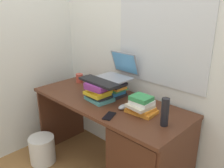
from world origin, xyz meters
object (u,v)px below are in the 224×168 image
Objects in this scene: desk at (139,152)px; water_bottle at (165,112)px; laptop at (118,72)px; computer_mouse at (123,107)px; cell_phone at (109,116)px; book_stack_tall at (113,87)px; wastebasket at (42,150)px; book_stack_side at (141,105)px; mug at (80,78)px; keyboard at (99,82)px; book_stack_keyboard_riser at (99,92)px.

water_bottle reaches higher than desk.
computer_mouse is (0.26, -0.22, -0.21)m from laptop.
book_stack_tall is at bearing 108.58° from cell_phone.
book_stack_tall reaches higher than wastebasket.
book_stack_side is 2.14× the size of mug.
water_bottle is (1.20, -0.17, 0.06)m from mug.
water_bottle is (0.25, -0.05, 0.04)m from book_stack_side.
water_bottle reaches higher than keyboard.
book_stack_keyboard_riser is 0.79× the size of laptop.
computer_mouse is 0.49× the size of water_bottle.
computer_mouse is 0.18m from cell_phone.
cell_phone is (0.28, -0.33, -0.08)m from book_stack_tall.
book_stack_tall is 0.77× the size of laptop.
book_stack_side is (0.43, 0.07, -0.02)m from book_stack_keyboard_riser.
keyboard is at bearing -171.99° from book_stack_side.
book_stack_keyboard_riser is 0.44m from book_stack_side.
water_bottle reaches higher than book_stack_tall.
keyboard is at bearing 129.21° from cell_phone.
laptop reaches higher than book_stack_side.
book_stack_side is at bearing 17.70° from computer_mouse.
cell_phone is at bearing -55.35° from laptop.
book_stack_tall is at bearing 85.45° from keyboard.
book_stack_keyboard_riser is (-0.02, -0.17, -0.00)m from book_stack_tall.
laptop is 2.72× the size of mug.
book_stack_keyboard_riser is at bearing -94.89° from laptop.
cell_phone is at bearing -28.88° from book_stack_keyboard_riser.
laptop reaches higher than computer_mouse.
book_stack_side is at bearing 10.00° from keyboard.
desk is 0.40m from computer_mouse.
water_bottle is 1.57× the size of cell_phone.
laptop reaches higher than wastebasket.
book_stack_keyboard_riser is 0.35m from cell_phone.
laptop reaches higher than book_stack_tall.
wastebasket is at bearing -90.62° from mug.
laptop is 0.40m from computer_mouse.
book_stack_keyboard_riser is at bearing -176.29° from desk.
book_stack_side is 1.82× the size of cell_phone.
keyboard reaches higher than mug.
wastebasket is (-0.96, -0.41, -0.68)m from book_stack_side.
book_stack_tall is at bearing 84.07° from book_stack_keyboard_riser.
mug is 0.89m from cell_phone.
desk is at bearing 177.02° from water_bottle.
water_bottle reaches higher than book_stack_side.
book_stack_keyboard_riser is 0.10m from keyboard.
book_stack_tall is at bearing 150.10° from computer_mouse.
book_stack_tall is 1.79× the size of cell_phone.
water_bottle reaches higher than cell_phone.
mug is 0.85m from wastebasket.
keyboard is 0.32m from computer_mouse.
water_bottle is (0.68, 0.02, 0.03)m from book_stack_keyboard_riser.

